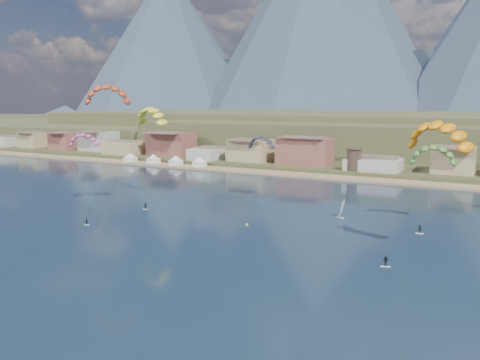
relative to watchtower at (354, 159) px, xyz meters
The scene contains 16 objects.
ground 114.29m from the watchtower, 92.51° to the right, with size 2400.00×2400.00×0.00m, color black.
beach 11.25m from the watchtower, 122.01° to the right, with size 2200.00×12.00×0.90m.
land 446.07m from the watchtower, 90.64° to the left, with size 2200.00×900.00×4.00m.
foothills 119.77m from the watchtower, 81.65° to the left, with size 940.00×210.00×18.00m.
mountain_ridge 724.36m from the watchtower, 91.58° to the left, with size 2060.00×480.00×400.00m.
town 45.73m from the watchtower, 169.92° to the left, with size 400.00×24.00×12.00m.
watchtower is the anchor object (origin of this frame).
beach_tents 81.69m from the watchtower, behind, with size 43.40×6.40×5.00m.
kitesurfer_red 98.07m from the watchtower, 114.33° to the right, with size 12.12×18.64×33.69m.
kitesurfer_yellow 81.14m from the watchtower, 120.71° to the right, with size 14.36×17.24×28.55m.
kitesurfer_orange 95.85m from the watchtower, 67.13° to the right, with size 13.49×15.24×26.09m.
kitesurfer_green 71.43m from the watchtower, 61.72° to the right, with size 11.03×13.34×19.72m.
distant_kite_pink 96.36m from the watchtower, 139.69° to the right, with size 10.68×7.97×19.21m.
distant_kite_dark 57.65m from the watchtower, 102.52° to the right, with size 8.61×5.87×19.68m.
windsurfer 68.02m from the watchtower, 77.98° to the right, with size 2.74×2.73×4.35m.
buoy 83.63m from the watchtower, 91.75° to the right, with size 0.66×0.66×0.66m.
Camera 1 is at (49.98, -63.38, 27.56)m, focal length 36.02 mm.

